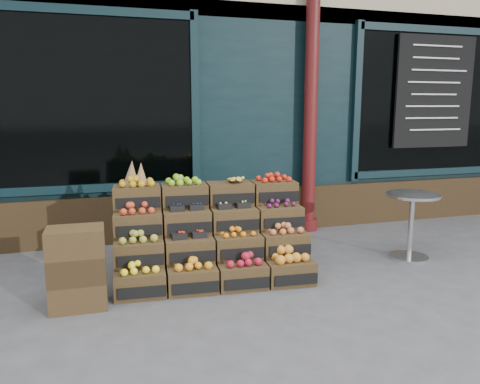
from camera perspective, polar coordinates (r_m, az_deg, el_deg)
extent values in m
plane|color=#4A4A4D|center=(4.40, 5.29, -12.44)|extent=(60.00, 60.00, 0.00)
cube|color=black|center=(9.10, -7.35, 14.77)|extent=(12.00, 6.00, 4.80)
cube|color=black|center=(6.19, -2.45, 8.55)|extent=(12.00, 0.12, 3.00)
cube|color=#302213|center=(6.28, -2.21, -2.48)|extent=(12.00, 0.18, 0.60)
cube|color=black|center=(5.92, -17.72, 10.40)|extent=(2.40, 0.06, 2.00)
cube|color=black|center=(7.59, 22.15, 10.05)|extent=(2.40, 0.06, 2.00)
cylinder|color=#511213|center=(6.41, 8.58, 9.40)|extent=(0.18, 0.18, 3.20)
cube|color=black|center=(7.53, 22.61, 11.16)|extent=(1.30, 0.04, 1.60)
cube|color=#413019|center=(4.44, -12.08, -10.82)|extent=(0.48, 0.35, 0.23)
cube|color=black|center=(4.29, -12.05, -11.92)|extent=(0.42, 0.05, 0.10)
cube|color=yellow|center=(4.38, -12.16, -8.98)|extent=(0.39, 0.27, 0.07)
cube|color=#413019|center=(4.46, -5.85, -10.53)|extent=(0.48, 0.35, 0.23)
cube|color=black|center=(4.31, -5.58, -11.61)|extent=(0.42, 0.05, 0.10)
cube|color=orange|center=(4.41, -5.89, -8.64)|extent=(0.39, 0.27, 0.08)
cube|color=#413019|center=(4.53, 0.24, -10.11)|extent=(0.48, 0.35, 0.23)
cube|color=black|center=(4.39, 0.73, -11.16)|extent=(0.42, 0.05, 0.10)
cube|color=maroon|center=(4.48, 0.24, -8.22)|extent=(0.39, 0.27, 0.09)
cube|color=#413019|center=(4.65, 6.05, -9.62)|extent=(0.48, 0.35, 0.23)
cube|color=black|center=(4.51, 6.73, -10.60)|extent=(0.42, 0.05, 0.10)
cube|color=orange|center=(4.60, 6.09, -7.65)|extent=(0.39, 0.27, 0.11)
cube|color=#413019|center=(4.54, -12.21, -7.25)|extent=(0.48, 0.35, 0.23)
cube|color=black|center=(4.39, -12.19, -8.20)|extent=(0.42, 0.05, 0.10)
cube|color=olive|center=(4.50, -12.29, -5.38)|extent=(0.39, 0.27, 0.08)
cube|color=#413019|center=(4.57, -6.19, -6.97)|extent=(0.48, 0.35, 0.23)
cube|color=black|center=(4.41, -5.94, -7.91)|extent=(0.42, 0.05, 0.10)
cube|color=#B42414|center=(4.53, -6.22, -5.40)|extent=(0.39, 0.27, 0.03)
cube|color=#413019|center=(4.64, -0.29, -6.64)|extent=(0.48, 0.35, 0.23)
cube|color=black|center=(4.49, 0.17, -7.54)|extent=(0.42, 0.05, 0.10)
cube|color=orange|center=(4.60, -0.29, -4.90)|extent=(0.39, 0.27, 0.06)
cube|color=#413019|center=(4.76, 5.37, -6.24)|extent=(0.48, 0.35, 0.23)
cube|color=black|center=(4.61, 6.00, -7.10)|extent=(0.42, 0.05, 0.10)
cube|color=#C4683C|center=(4.71, 5.40, -4.48)|extent=(0.39, 0.27, 0.07)
cube|color=#413019|center=(4.67, -12.34, -3.84)|extent=(0.48, 0.35, 0.23)
cube|color=black|center=(4.51, -12.32, -4.65)|extent=(0.42, 0.05, 0.10)
cube|color=#B5391E|center=(4.63, -12.41, -2.01)|extent=(0.39, 0.27, 0.08)
cube|color=#413019|center=(4.69, -6.50, -3.60)|extent=(0.48, 0.35, 0.23)
cube|color=black|center=(4.53, -6.27, -4.39)|extent=(0.42, 0.05, 0.10)
cube|color=navy|center=(4.66, -6.53, -2.07)|extent=(0.39, 0.27, 0.03)
cube|color=#413019|center=(4.76, -0.78, -3.32)|extent=(0.48, 0.35, 0.23)
cube|color=black|center=(4.60, -0.36, -4.09)|extent=(0.42, 0.05, 0.10)
cube|color=#A2CF59|center=(4.73, -0.78, -1.82)|extent=(0.39, 0.27, 0.03)
cube|color=#413019|center=(4.87, 4.72, -3.02)|extent=(0.48, 0.35, 0.23)
cube|color=black|center=(4.72, 5.32, -3.76)|extent=(0.42, 0.05, 0.10)
cube|color=#4C133C|center=(4.84, 4.75, -1.37)|extent=(0.39, 0.27, 0.06)
cube|color=#413019|center=(4.81, -12.45, -0.63)|extent=(0.48, 0.35, 0.23)
cube|color=black|center=(4.65, -12.44, -1.30)|extent=(0.42, 0.05, 0.10)
cube|color=#BA8B14|center=(4.78, -12.53, 1.17)|extent=(0.39, 0.27, 0.08)
cube|color=#413019|center=(4.83, -6.80, -0.41)|extent=(0.48, 0.35, 0.23)
cube|color=black|center=(4.67, -6.59, -1.07)|extent=(0.42, 0.05, 0.10)
cube|color=#78B71C|center=(4.80, -6.84, 1.39)|extent=(0.39, 0.27, 0.08)
cube|color=#413019|center=(4.90, -1.24, -0.18)|extent=(0.48, 0.35, 0.23)
cube|color=black|center=(4.74, -0.85, -0.83)|extent=(0.42, 0.05, 0.10)
cube|color=gold|center=(4.87, -1.25, 1.55)|extent=(0.39, 0.27, 0.07)
cube|color=#413019|center=(5.01, 4.11, 0.03)|extent=(0.48, 0.35, 0.23)
cube|color=black|center=(4.85, 4.67, -0.59)|extent=(0.42, 0.05, 0.10)
cube|color=red|center=(4.98, 4.13, 1.71)|extent=(0.39, 0.27, 0.07)
cube|color=#302213|center=(4.67, -3.18, -9.50)|extent=(1.90, 0.47, 0.23)
cube|color=#302213|center=(4.81, -3.57, -7.44)|extent=(1.90, 0.47, 0.46)
cube|color=#302213|center=(4.96, -3.93, -5.50)|extent=(1.90, 0.47, 0.69)
cone|color=olive|center=(4.76, -13.10, 2.26)|extent=(0.16, 0.16, 0.26)
cone|color=olive|center=(4.81, -11.97, 2.16)|extent=(0.14, 0.14, 0.23)
cube|color=#413019|center=(4.33, -19.05, -11.70)|extent=(0.48, 0.33, 0.23)
cube|color=#302213|center=(4.25, -19.24, -8.76)|extent=(0.48, 0.33, 0.23)
cube|color=#413019|center=(4.18, -19.43, -5.72)|extent=(0.48, 0.33, 0.23)
cylinder|color=silver|center=(5.70, 19.86, -7.45)|extent=(0.44, 0.44, 0.03)
cylinder|color=silver|center=(5.60, 20.08, -4.03)|extent=(0.06, 0.06, 0.71)
cylinder|color=silver|center=(5.53, 20.32, -0.35)|extent=(0.59, 0.59, 0.03)
imported|color=#13451C|center=(6.59, -19.72, 4.46)|extent=(0.93, 0.78, 2.17)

